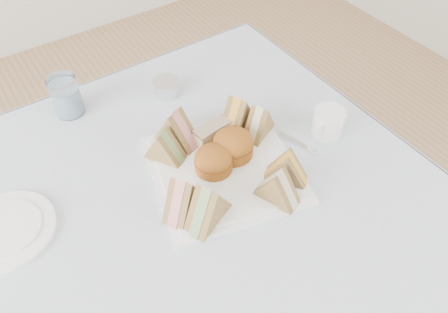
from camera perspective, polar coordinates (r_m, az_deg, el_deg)
table at (r=1.25m, az=-2.94°, el=-16.16°), size 0.90×0.90×0.74m
tablecloth at (r=0.93m, az=-3.82°, el=-6.05°), size 1.02×1.02×0.01m
serving_plate at (r=0.98m, az=0.00°, el=-1.74°), size 0.38×0.38×0.01m
sandwich_fl_a at (r=0.87m, az=-5.41°, el=-4.98°), size 0.11×0.09×0.09m
sandwich_fl_b at (r=0.85m, az=-2.13°, el=-6.19°), size 0.12×0.09×0.10m
sandwich_fr_a at (r=0.93m, az=8.21°, el=-1.31°), size 0.09×0.10×0.08m
sandwich_fr_b at (r=0.89m, az=7.03°, el=-3.71°), size 0.08×0.10×0.08m
sandwich_bl_a at (r=0.97m, az=-7.86°, el=1.52°), size 0.09×0.10×0.08m
sandwich_bl_b at (r=1.00m, az=-6.29°, el=3.85°), size 0.09×0.12×0.10m
sandwich_br_a at (r=1.02m, az=4.62°, el=4.68°), size 0.10×0.08×0.08m
sandwich_br_b at (r=1.03m, az=1.76°, el=5.74°), size 0.11×0.09×0.09m
scone_left at (r=0.95m, az=-1.38°, el=-0.48°), size 0.10×0.10×0.06m
scone_right at (r=0.98m, az=1.17°, el=1.58°), size 0.11×0.11×0.06m
pastry_slice at (r=1.02m, az=-1.52°, el=3.16°), size 0.10×0.05×0.04m
side_plate at (r=0.98m, az=-26.44°, el=-8.57°), size 0.23×0.23×0.01m
water_glass at (r=1.15m, az=-19.95°, el=7.44°), size 0.09×0.09×0.10m
tea_strainer at (r=1.17m, az=-7.53°, el=8.82°), size 0.09×0.09×0.04m
knife at (r=1.06m, az=7.95°, el=2.59°), size 0.07×0.18×0.00m
fork at (r=1.02m, az=5.45°, el=0.47°), size 0.03×0.17×0.00m
creamer_jug at (r=1.07m, az=13.44°, el=4.40°), size 0.09×0.09×0.07m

